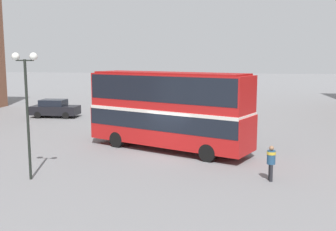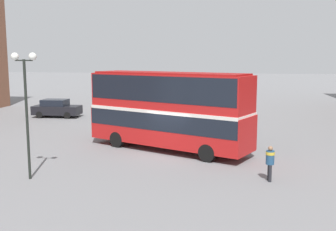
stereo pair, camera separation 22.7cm
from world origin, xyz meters
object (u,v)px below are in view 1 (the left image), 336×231
double_decker_bus (168,106)px  street_lamp_twin_globe (26,87)px  pedestrian_foreground (271,159)px  parked_car_kerb_near (55,108)px

double_decker_bus → street_lamp_twin_globe: (-5.46, -6.62, 1.56)m
pedestrian_foreground → parked_car_kerb_near: bearing=-48.3°
parked_car_kerb_near → street_lamp_twin_globe: 19.79m
parked_car_kerb_near → street_lamp_twin_globe: bearing=-70.4°
pedestrian_foreground → parked_car_kerb_near: parked_car_kerb_near is taller
street_lamp_twin_globe → double_decker_bus: bearing=50.5°
pedestrian_foreground → parked_car_kerb_near: (-17.77, 16.96, -0.16)m
double_decker_bus → street_lamp_twin_globe: street_lamp_twin_globe is taller
double_decker_bus → parked_car_kerb_near: (-12.33, 11.62, -1.84)m
parked_car_kerb_near → street_lamp_twin_globe: street_lamp_twin_globe is taller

